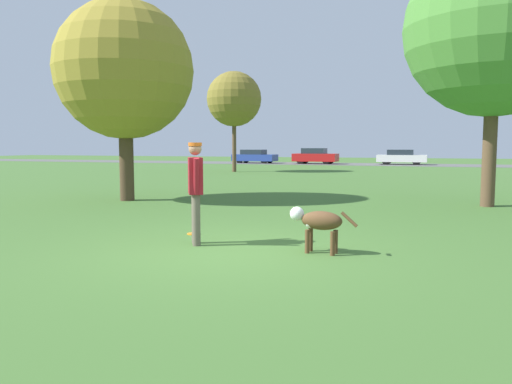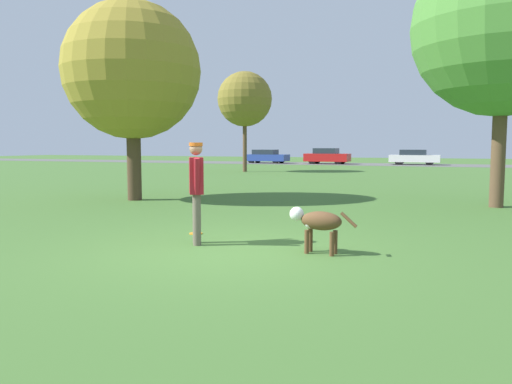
# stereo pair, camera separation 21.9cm
# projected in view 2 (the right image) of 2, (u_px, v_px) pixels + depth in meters

# --- Properties ---
(ground_plane) EXTENTS (120.00, 120.00, 0.00)m
(ground_plane) POSITION_uv_depth(u_px,v_px,m) (224.00, 250.00, 7.74)
(ground_plane) COLOR #426B2D
(far_road_strip) EXTENTS (120.00, 6.00, 0.01)m
(far_road_strip) POSITION_uv_depth(u_px,v_px,m) (404.00, 165.00, 41.63)
(far_road_strip) COLOR #5B5B59
(far_road_strip) RESTS_ON ground_plane
(person) EXTENTS (0.41, 0.62, 1.68)m
(person) POSITION_uv_depth(u_px,v_px,m) (196.00, 185.00, 8.16)
(person) COLOR #665B4C
(person) RESTS_ON ground_plane
(dog) EXTENTS (1.07, 0.35, 0.69)m
(dog) POSITION_uv_depth(u_px,v_px,m) (317.00, 222.00, 7.50)
(dog) COLOR brown
(dog) RESTS_ON ground_plane
(frisbee) EXTENTS (0.24, 0.24, 0.02)m
(frisbee) POSITION_uv_depth(u_px,v_px,m) (196.00, 233.00, 9.19)
(frisbee) COLOR orange
(frisbee) RESTS_ON ground_plane
(tree_far_left) EXTENTS (3.34, 3.34, 6.12)m
(tree_far_left) POSITION_uv_depth(u_px,v_px,m) (245.00, 99.00, 30.43)
(tree_far_left) COLOR brown
(tree_far_left) RESTS_ON ground_plane
(tree_near_right) EXTENTS (4.63, 4.63, 6.99)m
(tree_near_right) POSITION_uv_depth(u_px,v_px,m) (504.00, 26.00, 12.72)
(tree_near_right) COLOR brown
(tree_near_right) RESTS_ON ground_plane
(tree_near_left) EXTENTS (4.01, 4.01, 5.81)m
(tree_near_left) POSITION_uv_depth(u_px,v_px,m) (132.00, 71.00, 14.54)
(tree_near_left) COLOR #4C3826
(tree_near_left) RESTS_ON ground_plane
(parked_car_blue) EXTENTS (4.02, 1.92, 1.24)m
(parked_car_blue) POSITION_uv_depth(u_px,v_px,m) (266.00, 156.00, 45.61)
(parked_car_blue) COLOR #284293
(parked_car_blue) RESTS_ON ground_plane
(parked_car_red) EXTENTS (3.88, 1.95, 1.38)m
(parked_car_red) POSITION_uv_depth(u_px,v_px,m) (327.00, 156.00, 43.55)
(parked_car_red) COLOR red
(parked_car_red) RESTS_ON ground_plane
(parked_car_white) EXTENTS (4.06, 1.77, 1.27)m
(parked_car_white) POSITION_uv_depth(u_px,v_px,m) (414.00, 157.00, 41.59)
(parked_car_white) COLOR white
(parked_car_white) RESTS_ON ground_plane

